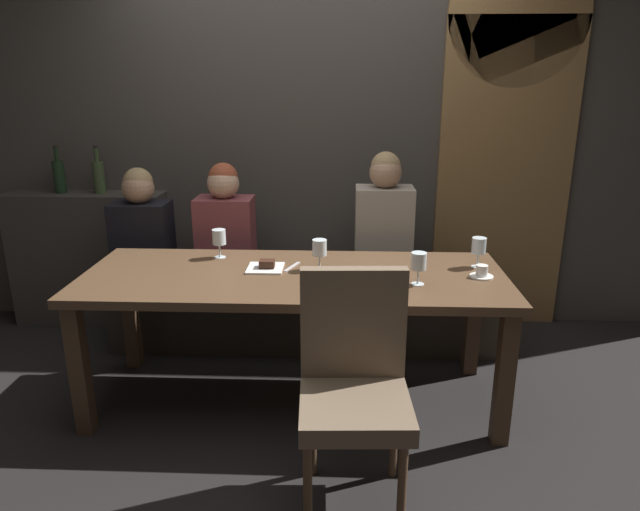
{
  "coord_description": "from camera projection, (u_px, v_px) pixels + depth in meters",
  "views": [
    {
      "loc": [
        0.25,
        -2.8,
        1.72
      ],
      "look_at": [
        0.14,
        0.0,
        0.84
      ],
      "focal_mm": 32.09,
      "sensor_mm": 36.0,
      "label": 1
    }
  ],
  "objects": [
    {
      "name": "wine_bottle_dark_red",
      "position": [
        59.0,
        176.0,
        3.94
      ],
      "size": [
        0.08,
        0.08,
        0.33
      ],
      "color": "black",
      "rests_on": "back_counter"
    },
    {
      "name": "diner_bearded",
      "position": [
        225.0,
        226.0,
        3.65
      ],
      "size": [
        0.36,
        0.24,
        0.76
      ],
      "color": "brown",
      "rests_on": "banquette_bench"
    },
    {
      "name": "banquette_bench",
      "position": [
        304.0,
        312.0,
        3.79
      ],
      "size": [
        2.5,
        0.44,
        0.45
      ],
      "color": "#312A23",
      "rests_on": "ground"
    },
    {
      "name": "chair_near_side",
      "position": [
        354.0,
        375.0,
        2.33
      ],
      "size": [
        0.46,
        0.46,
        0.98
      ],
      "color": "brown",
      "rests_on": "ground"
    },
    {
      "name": "ground",
      "position": [
        296.0,
        399.0,
        3.19
      ],
      "size": [
        9.0,
        9.0,
        0.0
      ],
      "primitive_type": "plane",
      "color": "black"
    },
    {
      "name": "wine_glass_far_right",
      "position": [
        219.0,
        238.0,
        3.21
      ],
      "size": [
        0.08,
        0.08,
        0.16
      ],
      "color": "silver",
      "rests_on": "dining_table"
    },
    {
      "name": "dessert_plate",
      "position": [
        266.0,
        267.0,
        3.04
      ],
      "size": [
        0.19,
        0.19,
        0.05
      ],
      "color": "white",
      "rests_on": "dining_table"
    },
    {
      "name": "wine_glass_end_right",
      "position": [
        479.0,
        246.0,
        3.04
      ],
      "size": [
        0.08,
        0.08,
        0.16
      ],
      "color": "silver",
      "rests_on": "dining_table"
    },
    {
      "name": "back_counter",
      "position": [
        92.0,
        258.0,
        4.11
      ],
      "size": [
        1.1,
        0.28,
        0.95
      ],
      "primitive_type": "cube",
      "color": "#38342F",
      "rests_on": "ground"
    },
    {
      "name": "wine_bottle_pale_label",
      "position": [
        99.0,
        176.0,
        3.93
      ],
      "size": [
        0.08,
        0.08,
        0.33
      ],
      "color": "#384728",
      "rests_on": "back_counter"
    },
    {
      "name": "wine_glass_center_front",
      "position": [
        419.0,
        263.0,
        2.79
      ],
      "size": [
        0.08,
        0.08,
        0.16
      ],
      "color": "silver",
      "rests_on": "dining_table"
    },
    {
      "name": "dining_table",
      "position": [
        294.0,
        290.0,
        3.0
      ],
      "size": [
        2.2,
        0.84,
        0.74
      ],
      "color": "#493422",
      "rests_on": "ground"
    },
    {
      "name": "espresso_cup",
      "position": [
        482.0,
        272.0,
        2.92
      ],
      "size": [
        0.12,
        0.12,
        0.06
      ],
      "color": "white",
      "rests_on": "dining_table"
    },
    {
      "name": "diner_far_end",
      "position": [
        384.0,
        222.0,
        3.61
      ],
      "size": [
        0.36,
        0.24,
        0.83
      ],
      "color": "#9E9384",
      "rests_on": "banquette_bench"
    },
    {
      "name": "fork_on_table",
      "position": [
        292.0,
        267.0,
        3.08
      ],
      "size": [
        0.08,
        0.16,
        0.01
      ],
      "primitive_type": "cube",
      "rotation": [
        0.0,
        0.0,
        -0.37
      ],
      "color": "silver",
      "rests_on": "dining_table"
    },
    {
      "name": "arched_door",
      "position": [
        508.0,
        132.0,
        3.83
      ],
      "size": [
        0.9,
        0.05,
        2.55
      ],
      "color": "olive",
      "rests_on": "ground"
    },
    {
      "name": "wine_glass_near_right",
      "position": [
        320.0,
        248.0,
        3.01
      ],
      "size": [
        0.08,
        0.08,
        0.16
      ],
      "color": "silver",
      "rests_on": "dining_table"
    },
    {
      "name": "diner_redhead",
      "position": [
        142.0,
        229.0,
        3.64
      ],
      "size": [
        0.36,
        0.24,
        0.73
      ],
      "color": "black",
      "rests_on": "banquette_bench"
    },
    {
      "name": "back_wall_tiled",
      "position": [
        308.0,
        111.0,
        3.91
      ],
      "size": [
        6.0,
        0.12,
        3.0
      ],
      "primitive_type": "cube",
      "color": "#423D38",
      "rests_on": "ground"
    }
  ]
}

